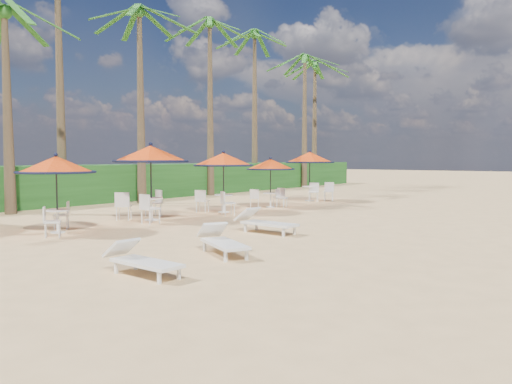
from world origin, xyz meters
The scene contains 16 objects.
ground centered at (0.00, 0.00, 0.00)m, with size 160.00×160.00×0.00m, color tan.
scrub_hedge centered at (-13.50, 11.00, 0.90)m, with size 3.00×40.00×1.80m, color #194716.
station_0 centered at (-5.29, 0.36, 1.75)m, with size 2.20×2.20×2.29m.
station_1 centered at (-5.45, 3.89, 1.96)m, with size 2.57×2.57×2.68m.
station_2 centered at (-5.07, 7.23, 1.87)m, with size 2.35×2.35×2.45m.
station_3 centered at (-4.84, 10.12, 1.60)m, with size 2.10×2.10×2.19m.
station_4 centered at (-5.15, 13.95, 1.94)m, with size 2.44×2.44×2.55m.
lounger_near centered at (0.68, -1.54, 0.29)m, with size 1.76×0.60×0.63m.
lounger_mid centered at (0.53, 0.86, 0.31)m, with size 1.92×1.37×0.67m.
lounger_far centered at (-0.63, 3.98, 0.33)m, with size 1.99×0.71×0.70m.
palm_1 centered at (-11.18, 1.91, 7.14)m, with size 5.00×5.00×7.86m.
palm_3 centered at (-10.89, 8.02, 8.41)m, with size 5.00×5.00×9.21m.
palm_4 centered at (-11.86, 13.86, 9.19)m, with size 5.00×5.00×10.05m.
palm_5 centered at (-12.73, 19.13, 9.66)m, with size 5.00×5.00×10.55m.
palm_6 centered at (-11.74, 23.80, 8.82)m, with size 5.00×5.00×9.65m.
palm_7 centered at (-12.32, 26.17, 8.75)m, with size 5.00×5.00×9.57m.
Camera 1 is at (7.85, -7.37, 2.13)m, focal length 35.00 mm.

